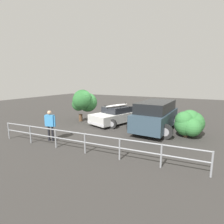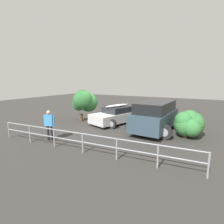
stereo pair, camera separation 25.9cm
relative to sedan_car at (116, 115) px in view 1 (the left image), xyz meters
The scene contains 7 objects.
ground_plane 0.98m from the sedan_car, 14.10° to the left, with size 44.00×44.00×0.02m, color #383533.
sedan_car is the anchor object (origin of this frame).
suv_car 3.17m from the sedan_car, 168.24° to the left, with size 2.86×4.52×1.88m.
person_bystander 5.26m from the sedan_car, 74.99° to the left, with size 0.62×0.29×1.63m.
railing_fence 5.68m from the sedan_car, 102.38° to the left, with size 9.78×0.77×0.91m.
bush_near_left 2.71m from the sedan_car, 16.22° to the left, with size 1.59×2.16×2.49m.
bush_near_right 5.13m from the sedan_car, 169.62° to the left, with size 1.59×1.76×1.52m.
Camera 1 is at (-6.36, 11.25, 3.18)m, focal length 28.00 mm.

